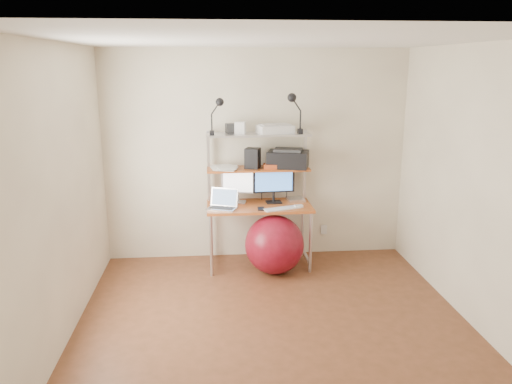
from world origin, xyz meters
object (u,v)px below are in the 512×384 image
monitor_black (274,182)px  exercise_ball (274,244)px  laptop (223,204)px  printer (288,159)px  monitor_silver (238,183)px

monitor_black → exercise_ball: 0.73m
laptop → exercise_ball: laptop is taller
monitor_black → printer: bearing=6.9°
exercise_ball → monitor_black: bearing=85.2°
monitor_silver → monitor_black: 0.42m
monitor_silver → exercise_ball: 0.83m
monitor_black → exercise_ball: size_ratio=0.73×
monitor_silver → monitor_black: size_ratio=0.88×
laptop → printer: 0.92m
monitor_silver → laptop: (-0.18, -0.23, -0.18)m
monitor_black → printer: 0.32m
monitor_black → printer: size_ratio=0.92×
laptop → exercise_ball: bearing=6.5°
exercise_ball → laptop: bearing=166.0°
printer → laptop: bearing=-147.9°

